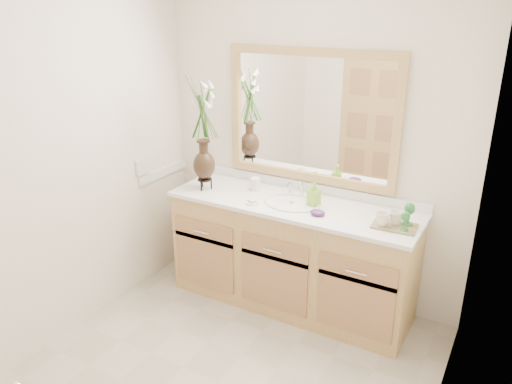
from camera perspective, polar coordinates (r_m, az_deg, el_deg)
The scene contains 19 objects.
floor at distance 3.29m, azimuth -4.41°, elevation -20.80°, with size 2.60×2.60×0.00m, color beige.
wall_back at distance 3.73m, azimuth 6.27°, elevation 5.50°, with size 2.40×0.02×2.40m, color white.
wall_left at distance 3.44m, azimuth -21.87°, elevation 2.74°, with size 0.02×2.60×2.40m, color white.
wall_right at distance 2.25m, azimuth 21.18°, elevation -6.71°, with size 0.02×2.60×2.40m, color white.
vanity at distance 3.79m, azimuth 4.04°, elevation -7.25°, with size 1.80×0.55×0.80m.
counter at distance 3.61m, azimuth 4.21°, elevation -1.44°, with size 1.84×0.57×0.03m, color white.
sink at distance 3.61m, azimuth 4.07°, elevation -2.11°, with size 0.38×0.34×0.23m.
mirror at distance 3.66m, azimuth 6.26°, elevation 8.52°, with size 1.32×0.04×0.97m.
switch_plate at distance 3.99m, azimuth -12.91°, elevation 2.82°, with size 0.02×0.12×0.12m, color white.
flower_vase at distance 3.72m, azimuth -6.15°, elevation 8.24°, with size 0.20×0.20×0.80m.
tumbler at distance 3.82m, azimuth -0.11°, elevation 0.92°, with size 0.08×0.08×0.10m, color white.
soap_dish at distance 3.57m, azimuth -0.45°, elevation -1.19°, with size 0.10×0.10×0.03m.
soap_bottle at distance 3.55m, azimuth 6.64°, elevation -0.33°, with size 0.07×0.07×0.15m, color #81CE30.
purple_dish at distance 3.41m, azimuth 7.06°, elevation -2.34°, with size 0.11×0.08×0.04m, color #4C2369.
tray at distance 3.33m, azimuth 15.54°, elevation -3.77°, with size 0.28×0.18×0.01m, color olive.
mug_left at distance 3.29m, azimuth 14.22°, elevation -2.95°, with size 0.09×0.09×0.09m, color white.
mug_right at distance 3.33m, azimuth 15.70°, elevation -2.79°, with size 0.09×0.09×0.09m, color white.
goblet_front at distance 3.24m, azimuth 16.71°, elevation -2.82°, with size 0.06×0.06×0.13m.
goblet_back at distance 3.33m, azimuth 17.15°, elevation -1.96°, with size 0.07×0.07×0.15m.
Camera 1 is at (1.41, -2.01, 2.20)m, focal length 35.00 mm.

